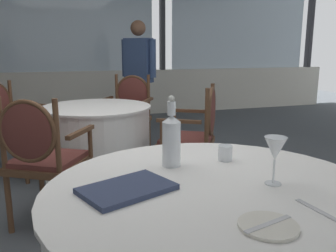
# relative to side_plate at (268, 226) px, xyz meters

# --- Properties ---
(ground_plane) EXTENTS (14.95, 14.95, 0.00)m
(ground_plane) POSITION_rel_side_plate_xyz_m (-0.21, 1.56, -0.74)
(ground_plane) COLOR #4C5156
(window_wall_far) EXTENTS (10.74, 0.14, 2.99)m
(window_wall_far) POSITION_rel_side_plate_xyz_m (-0.21, 5.88, 0.45)
(window_wall_far) COLOR silver
(window_wall_far) RESTS_ON ground_plane
(side_plate) EXTENTS (0.18, 0.18, 0.01)m
(side_plate) POSITION_rel_side_plate_xyz_m (0.00, 0.00, 0.00)
(side_plate) COLOR silver
(side_plate) RESTS_ON foreground_table
(butter_knife) EXTENTS (0.18, 0.06, 0.00)m
(butter_knife) POSITION_rel_side_plate_xyz_m (0.00, 0.00, 0.01)
(butter_knife) COLOR silver
(butter_knife) RESTS_ON foreground_table
(dinner_fork) EXTENTS (0.04, 0.21, 0.00)m
(dinner_fork) POSITION_rel_side_plate_xyz_m (0.22, 0.03, -0.00)
(dinner_fork) COLOR silver
(dinner_fork) RESTS_ON foreground_table
(water_bottle) EXTENTS (0.08, 0.08, 0.32)m
(water_bottle) POSITION_rel_side_plate_xyz_m (-0.09, 0.62, 0.12)
(water_bottle) COLOR white
(water_bottle) RESTS_ON foreground_table
(wine_glass) EXTENTS (0.09, 0.09, 0.19)m
(wine_glass) POSITION_rel_side_plate_xyz_m (0.21, 0.29, 0.13)
(wine_glass) COLOR white
(wine_glass) RESTS_ON foreground_table
(water_tumbler) EXTENTS (0.06, 0.06, 0.07)m
(water_tumbler) POSITION_rel_side_plate_xyz_m (0.17, 0.62, 0.03)
(water_tumbler) COLOR white
(water_tumbler) RESTS_ON foreground_table
(menu_book) EXTENTS (0.38, 0.32, 0.02)m
(menu_book) POSITION_rel_side_plate_xyz_m (-0.34, 0.39, 0.01)
(menu_book) COLOR #2D3856
(menu_book) RESTS_ON foreground_table
(background_table_1) EXTENTS (1.00, 1.00, 0.73)m
(background_table_1) POSITION_rel_side_plate_xyz_m (-0.21, 2.45, -0.37)
(background_table_1) COLOR white
(background_table_1) RESTS_ON ground_plane
(dining_chair_1_0) EXTENTS (0.65, 0.63, 0.95)m
(dining_chair_1_0) POSITION_rel_side_plate_xyz_m (-0.68, 1.66, -0.18)
(dining_chair_1_0) COLOR brown
(dining_chair_1_0) RESTS_ON ground_plane
(dining_chair_1_1) EXTENTS (0.63, 0.65, 0.94)m
(dining_chair_1_1) POSITION_rel_side_plate_xyz_m (0.59, 1.98, -0.19)
(dining_chair_1_1) COLOR brown
(dining_chair_1_1) RESTS_ON ground_plane
(dining_chair_1_2) EXTENTS (0.65, 0.63, 0.95)m
(dining_chair_1_2) POSITION_rel_side_plate_xyz_m (0.27, 3.25, -0.18)
(dining_chair_1_2) COLOR brown
(dining_chair_1_2) RESTS_ON ground_plane
(dining_chair_1_3) EXTENTS (0.63, 0.65, 0.93)m
(dining_chair_1_3) POSITION_rel_side_plate_xyz_m (-1.00, 2.93, -0.19)
(dining_chair_1_3) COLOR brown
(dining_chair_1_3) RESTS_ON ground_plane
(diner_person_0) EXTENTS (0.40, 0.40, 1.62)m
(diner_person_0) POSITION_rel_side_plate_xyz_m (0.56, 4.00, 0.18)
(diner_person_0) COLOR #334770
(diner_person_0) RESTS_ON ground_plane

